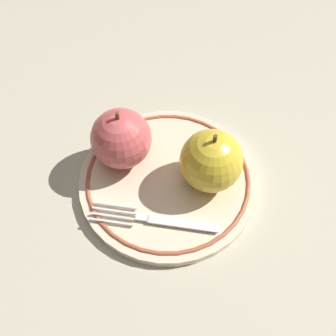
{
  "coord_description": "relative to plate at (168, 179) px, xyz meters",
  "views": [
    {
      "loc": [
        -0.28,
        -0.09,
        0.46
      ],
      "look_at": [
        -0.01,
        -0.01,
        0.04
      ],
      "focal_mm": 40.0,
      "sensor_mm": 36.0,
      "label": 1
    }
  ],
  "objects": [
    {
      "name": "apple_red_whole",
      "position": [
        0.01,
        -0.05,
        0.05
      ],
      "size": [
        0.08,
        0.08,
        0.09
      ],
      "color": "gold",
      "rests_on": "plate"
    },
    {
      "name": "ground_plane",
      "position": [
        0.01,
        0.01,
        -0.01
      ],
      "size": [
        2.0,
        2.0,
        0.0
      ],
      "primitive_type": "plane",
      "color": "#B5AD96"
    },
    {
      "name": "plate",
      "position": [
        0.0,
        0.0,
        0.0
      ],
      "size": [
        0.25,
        0.25,
        0.02
      ],
      "color": "beige",
      "rests_on": "ground_plane"
    },
    {
      "name": "apple_second_whole",
      "position": [
        0.02,
        0.07,
        0.05
      ],
      "size": [
        0.08,
        0.08,
        0.09
      ],
      "color": "#C65051",
      "rests_on": "plate"
    },
    {
      "name": "fork",
      "position": [
        -0.07,
        -0.01,
        0.01
      ],
      "size": [
        0.04,
        0.17,
        0.0
      ],
      "rotation": [
        0.0,
        0.0,
        1.71
      ],
      "color": "silver",
      "rests_on": "plate"
    }
  ]
}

